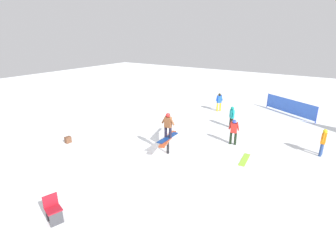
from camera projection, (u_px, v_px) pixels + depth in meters
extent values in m
plane|color=white|center=(168.00, 153.00, 12.73)|extent=(60.00, 60.00, 0.00)
cylinder|color=black|center=(168.00, 146.00, 12.60)|extent=(0.14, 0.14, 0.73)
cube|color=#A53F1E|center=(168.00, 139.00, 12.47)|extent=(2.04, 0.85, 0.08)
cube|color=white|center=(177.00, 134.00, 14.22)|extent=(2.15, 1.95, 0.69)
cube|color=navy|center=(168.00, 138.00, 12.45)|extent=(1.57, 0.33, 0.03)
cylinder|color=black|center=(166.00, 132.00, 12.42)|extent=(0.14, 0.14, 0.51)
cylinder|color=black|center=(170.00, 133.00, 12.29)|extent=(0.14, 0.14, 0.51)
cube|color=brown|center=(168.00, 122.00, 12.19)|extent=(0.21, 0.33, 0.49)
cylinder|color=brown|center=(164.00, 119.00, 12.25)|extent=(0.09, 0.31, 0.45)
cylinder|color=brown|center=(172.00, 121.00, 12.05)|extent=(0.09, 0.31, 0.45)
sphere|color=red|center=(168.00, 115.00, 12.07)|extent=(0.21, 0.21, 0.21)
cylinder|color=black|center=(235.00, 139.00, 13.60)|extent=(0.13, 0.13, 0.65)
cylinder|color=black|center=(231.00, 138.00, 13.70)|extent=(0.13, 0.13, 0.65)
cube|color=red|center=(234.00, 128.00, 13.46)|extent=(0.23, 0.33, 0.51)
cylinder|color=red|center=(238.00, 126.00, 13.34)|extent=(0.10, 0.19, 0.45)
cylinder|color=red|center=(230.00, 125.00, 13.49)|extent=(0.10, 0.19, 0.45)
sphere|color=blue|center=(235.00, 121.00, 13.34)|extent=(0.20, 0.20, 0.20)
cylinder|color=#27271C|center=(230.00, 122.00, 16.20)|extent=(0.13, 0.13, 0.63)
cylinder|color=#27271C|center=(232.00, 123.00, 15.97)|extent=(0.13, 0.13, 0.63)
cube|color=teal|center=(232.00, 114.00, 15.90)|extent=(0.36, 0.36, 0.51)
cylinder|color=teal|center=(231.00, 111.00, 16.04)|extent=(0.21, 0.20, 0.46)
cylinder|color=teal|center=(233.00, 113.00, 15.67)|extent=(0.21, 0.20, 0.46)
sphere|color=teal|center=(232.00, 108.00, 15.78)|extent=(0.20, 0.20, 0.20)
cylinder|color=gold|center=(220.00, 107.00, 19.50)|extent=(0.13, 0.13, 0.65)
cylinder|color=gold|center=(217.00, 107.00, 19.43)|extent=(0.13, 0.13, 0.65)
cube|color=blue|center=(219.00, 99.00, 19.27)|extent=(0.36, 0.34, 0.51)
cylinder|color=blue|center=(222.00, 98.00, 19.28)|extent=(0.19, 0.18, 0.45)
cylinder|color=blue|center=(217.00, 98.00, 19.18)|extent=(0.19, 0.18, 0.45)
sphere|color=black|center=(220.00, 95.00, 19.15)|extent=(0.20, 0.20, 0.20)
cylinder|color=navy|center=(321.00, 150.00, 12.32)|extent=(0.13, 0.13, 0.62)
cylinder|color=navy|center=(322.00, 149.00, 12.50)|extent=(0.13, 0.13, 0.62)
cube|color=orange|center=(324.00, 138.00, 12.22)|extent=(0.33, 0.22, 0.50)
cylinder|color=orange|center=(323.00, 137.00, 12.03)|extent=(0.21, 0.10, 0.45)
cylinder|color=orange|center=(325.00, 135.00, 12.32)|extent=(0.21, 0.10, 0.45)
sphere|color=yellow|center=(325.00, 131.00, 12.10)|extent=(0.20, 0.20, 0.20)
cube|color=#94D436|center=(244.00, 160.00, 12.06)|extent=(1.39, 0.42, 0.02)
cube|color=#3F3F44|center=(57.00, 219.00, 7.91)|extent=(0.39, 0.14, 0.44)
cube|color=#3F3F44|center=(53.00, 213.00, 8.17)|extent=(0.39, 0.14, 0.44)
cube|color=#A61927|center=(53.00, 209.00, 7.96)|extent=(0.55, 0.55, 0.04)
cube|color=#A61927|center=(50.00, 200.00, 8.03)|extent=(0.43, 0.16, 0.40)
cube|color=brown|center=(68.00, 140.00, 13.89)|extent=(0.32, 0.25, 0.34)
cylinder|color=blue|center=(317.00, 115.00, 16.75)|extent=(0.06, 0.06, 1.10)
cylinder|color=blue|center=(268.00, 100.00, 20.38)|extent=(0.06, 0.06, 1.10)
cube|color=blue|center=(290.00, 106.00, 18.55)|extent=(2.26, 3.61, 0.99)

